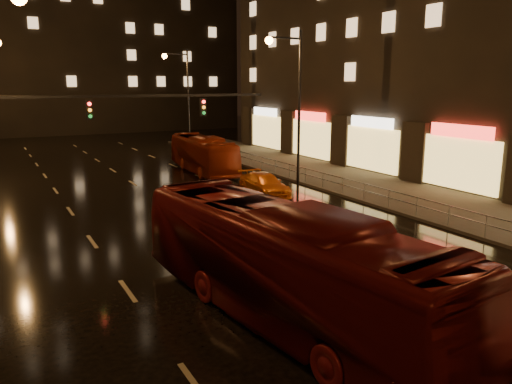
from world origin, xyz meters
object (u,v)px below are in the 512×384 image
Objects in this scene: bus_curb at (203,154)px; taxi_far at (264,184)px; taxi_near at (345,274)px; bus_red at (285,264)px.

bus_curb is 2.21× the size of taxi_far.
bus_curb is 24.15m from taxi_near.
taxi_far is at bearing -84.60° from bus_curb.
bus_red reaches higher than bus_curb.
taxi_near is at bearing -97.60° from bus_curb.
taxi_far is (7.68, 14.71, -1.03)m from bus_red.
taxi_far is (5.16, 14.32, -0.10)m from taxi_near.
bus_curb is at bearing 77.13° from taxi_near.
bus_red is 1.21× the size of bus_curb.
taxi_near is (2.52, 0.40, -0.93)m from bus_red.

